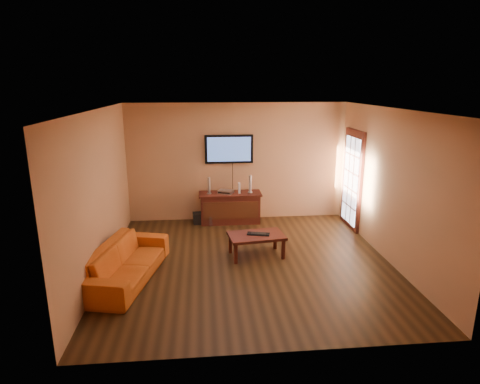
{
  "coord_description": "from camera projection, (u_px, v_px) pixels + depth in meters",
  "views": [
    {
      "loc": [
        -0.79,
        -6.55,
        3.1
      ],
      "look_at": [
        -0.09,
        0.8,
        1.1
      ],
      "focal_mm": 30.0,
      "sensor_mm": 36.0,
      "label": 1
    }
  ],
  "objects": [
    {
      "name": "ground_plane",
      "position": [
        249.0,
        263.0,
        7.18
      ],
      "size": [
        5.0,
        5.0,
        0.0
      ],
      "primitive_type": "plane",
      "color": "black",
      "rests_on": "ground"
    },
    {
      "name": "television",
      "position": [
        229.0,
        149.0,
        9.08
      ],
      "size": [
        1.1,
        0.08,
        0.65
      ],
      "color": "black",
      "rests_on": "ground"
    },
    {
      "name": "media_console",
      "position": [
        230.0,
        207.0,
        9.21
      ],
      "size": [
        1.42,
        0.54,
        0.7
      ],
      "color": "#3E140E",
      "rests_on": "ground"
    },
    {
      "name": "keyboard",
      "position": [
        258.0,
        234.0,
        7.37
      ],
      "size": [
        0.44,
        0.25,
        0.02
      ],
      "color": "black",
      "rests_on": "coffee_table"
    },
    {
      "name": "bottle",
      "position": [
        211.0,
        222.0,
        8.99
      ],
      "size": [
        0.08,
        0.08,
        0.23
      ],
      "color": "white",
      "rests_on": "ground"
    },
    {
      "name": "french_door",
      "position": [
        352.0,
        181.0,
        8.76
      ],
      "size": [
        0.07,
        1.02,
        2.22
      ],
      "color": "#3E140E",
      "rests_on": "ground"
    },
    {
      "name": "game_console",
      "position": [
        239.0,
        188.0,
        9.11
      ],
      "size": [
        0.05,
        0.17,
        0.23
      ],
      "primitive_type": "cube",
      "rotation": [
        0.0,
        0.0,
        -0.01
      ],
      "color": "white",
      "rests_on": "media_console"
    },
    {
      "name": "speaker_right",
      "position": [
        250.0,
        185.0,
        9.1
      ],
      "size": [
        0.11,
        0.11,
        0.4
      ],
      "color": "silver",
      "rests_on": "media_console"
    },
    {
      "name": "sofa",
      "position": [
        126.0,
        256.0,
        6.48
      ],
      "size": [
        1.04,
        2.14,
        0.8
      ],
      "primitive_type": "imported",
      "rotation": [
        0.0,
        0.0,
        1.35
      ],
      "color": "#C35315",
      "rests_on": "ground"
    },
    {
      "name": "coffee_table",
      "position": [
        256.0,
        237.0,
        7.37
      ],
      "size": [
        1.08,
        0.73,
        0.42
      ],
      "color": "#3E140E",
      "rests_on": "ground"
    },
    {
      "name": "av_receiver",
      "position": [
        226.0,
        192.0,
        9.08
      ],
      "size": [
        0.39,
        0.35,
        0.07
      ],
      "primitive_type": "cube",
      "rotation": [
        0.0,
        0.0,
        -0.42
      ],
      "color": "silver",
      "rests_on": "media_console"
    },
    {
      "name": "room_walls",
      "position": [
        246.0,
        163.0,
        7.34
      ],
      "size": [
        5.0,
        5.0,
        5.0
      ],
      "color": "tan",
      "rests_on": "ground"
    },
    {
      "name": "speaker_left",
      "position": [
        209.0,
        186.0,
        9.01
      ],
      "size": [
        0.11,
        0.11,
        0.38
      ],
      "color": "silver",
      "rests_on": "media_console"
    },
    {
      "name": "subwoofer",
      "position": [
        199.0,
        218.0,
        9.18
      ],
      "size": [
        0.27,
        0.27,
        0.25
      ],
      "primitive_type": "cube",
      "rotation": [
        0.0,
        0.0,
        0.12
      ],
      "color": "black",
      "rests_on": "ground"
    }
  ]
}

